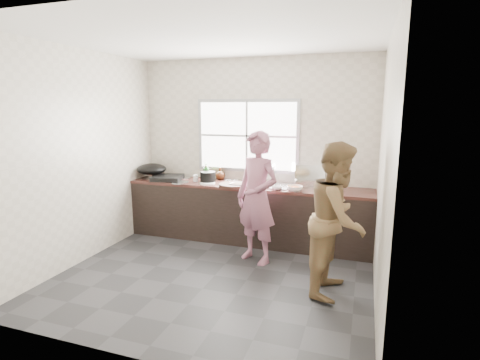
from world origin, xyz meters
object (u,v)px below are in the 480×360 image
(dish_rack, at_px, (308,174))
(bowl_crabs, at_px, (295,189))
(bowl_mince, at_px, (238,185))
(plate_food, at_px, (208,183))
(bottle_green, at_px, (206,172))
(wok, at_px, (152,169))
(burner, at_px, (168,178))
(black_pot, at_px, (208,177))
(pot_lid_right, at_px, (182,178))
(cutting_board, at_px, (234,185))
(pot_lid_left, at_px, (180,182))
(woman, at_px, (257,202))
(glass_jar, at_px, (196,178))
(bottle_brown_short, at_px, (220,174))
(person_side, at_px, (338,219))
(bottle_brown_tall, at_px, (206,174))
(bowl_held, at_px, (277,187))

(dish_rack, bearing_deg, bowl_crabs, -123.35)
(bowl_mince, height_order, plate_food, bowl_mince)
(bottle_green, distance_m, wok, 0.91)
(burner, bearing_deg, black_pot, 0.28)
(bowl_mince, relative_size, dish_rack, 0.53)
(pot_lid_right, bearing_deg, cutting_board, -18.91)
(bowl_mince, height_order, black_pot, black_pot)
(bowl_crabs, xyz_separation_m, bottle_green, (-1.44, 0.29, 0.11))
(pot_lid_left, bearing_deg, woman, -19.68)
(dish_rack, bearing_deg, pot_lid_left, 173.22)
(dish_rack, distance_m, pot_lid_right, 2.00)
(plate_food, relative_size, glass_jar, 2.28)
(bowl_mince, relative_size, bottle_brown_short, 1.30)
(plate_food, distance_m, bottle_green, 0.29)
(person_side, bearing_deg, burner, 74.59)
(wok, bearing_deg, pot_lid_left, -17.74)
(bowl_mince, bearing_deg, bowl_crabs, 0.00)
(plate_food, bearing_deg, burner, 172.87)
(person_side, distance_m, pot_lid_right, 2.87)
(bowl_crabs, height_order, pot_lid_left, bowl_crabs)
(cutting_board, height_order, glass_jar, glass_jar)
(bowl_mince, bearing_deg, person_side, -34.55)
(plate_food, bearing_deg, bottle_brown_short, 82.36)
(person_side, relative_size, glass_jar, 16.39)
(woman, height_order, bottle_brown_tall, woman)
(bottle_brown_short, xyz_separation_m, wok, (-1.08, -0.25, 0.06))
(bowl_mince, bearing_deg, burner, 173.11)
(plate_food, distance_m, bottle_brown_tall, 0.27)
(bottle_green, relative_size, glass_jar, 2.74)
(person_side, height_order, black_pot, person_side)
(bowl_mince, relative_size, glass_jar, 2.27)
(bottle_brown_short, bearing_deg, woman, -46.70)
(plate_food, height_order, burner, burner)
(person_side, height_order, bottle_brown_short, person_side)
(pot_lid_left, bearing_deg, plate_food, 7.51)
(bottle_brown_short, relative_size, dish_rack, 0.41)
(bowl_mince, relative_size, bowl_crabs, 1.28)
(bottle_green, height_order, burner, bottle_green)
(black_pot, distance_m, burner, 0.69)
(bowl_held, xyz_separation_m, burner, (-1.78, 0.15, 0.00))
(glass_jar, xyz_separation_m, wok, (-0.78, 0.02, 0.10))
(dish_rack, height_order, pot_lid_right, dish_rack)
(cutting_board, xyz_separation_m, pot_lid_right, (-1.02, 0.35, -0.02))
(black_pot, height_order, bottle_green, bottle_green)
(bowl_crabs, bearing_deg, woman, -129.07)
(bottle_green, xyz_separation_m, pot_lid_right, (-0.45, 0.06, -0.13))
(plate_food, bearing_deg, bottle_green, 117.79)
(plate_food, xyz_separation_m, dish_rack, (1.42, 0.38, 0.15))
(bowl_mince, xyz_separation_m, bottle_brown_short, (-0.44, 0.44, 0.06))
(bottle_brown_short, distance_m, wok, 1.11)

